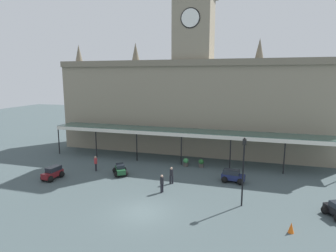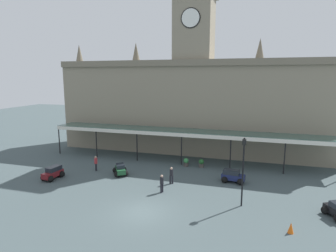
{
  "view_description": "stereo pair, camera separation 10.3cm",
  "coord_description": "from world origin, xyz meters",
  "px_view_note": "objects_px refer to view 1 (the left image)",
  "views": [
    {
      "loc": [
        7.73,
        -19.1,
        10.37
      ],
      "look_at": [
        0.0,
        7.04,
        5.6
      ],
      "focal_mm": 30.39,
      "sensor_mm": 36.0,
      "label": 1
    },
    {
      "loc": [
        7.83,
        -19.07,
        10.37
      ],
      "look_at": [
        0.0,
        7.04,
        5.6
      ],
      "focal_mm": 30.39,
      "sensor_mm": 36.0,
      "label": 2
    }
  ],
  "objects_px": {
    "car_maroon_estate": "(53,174)",
    "car_green_sedan": "(120,170)",
    "car_navy_estate": "(233,177)",
    "pedestrian_near_entrance": "(171,175)",
    "pedestrian_crossing_forecourt": "(96,163)",
    "planter_by_canopy": "(201,163)",
    "planter_near_kerb": "(186,162)",
    "traffic_cone": "(291,228)",
    "victorian_lamppost": "(243,165)",
    "pedestrian_beside_cars": "(162,183)"
  },
  "relations": [
    {
      "from": "pedestrian_beside_cars",
      "to": "planter_by_canopy",
      "type": "relative_size",
      "value": 1.74
    },
    {
      "from": "pedestrian_near_entrance",
      "to": "pedestrian_crossing_forecourt",
      "type": "distance_m",
      "value": 9.22
    },
    {
      "from": "car_maroon_estate",
      "to": "planter_by_canopy",
      "type": "bearing_deg",
      "value": 30.16
    },
    {
      "from": "traffic_cone",
      "to": "car_green_sedan",
      "type": "bearing_deg",
      "value": 155.93
    },
    {
      "from": "pedestrian_beside_cars",
      "to": "planter_by_canopy",
      "type": "bearing_deg",
      "value": 75.35
    },
    {
      "from": "car_maroon_estate",
      "to": "car_green_sedan",
      "type": "relative_size",
      "value": 1.03
    },
    {
      "from": "traffic_cone",
      "to": "planter_by_canopy",
      "type": "bearing_deg",
      "value": 124.07
    },
    {
      "from": "car_green_sedan",
      "to": "planter_by_canopy",
      "type": "relative_size",
      "value": 2.35
    },
    {
      "from": "car_maroon_estate",
      "to": "pedestrian_near_entrance",
      "type": "bearing_deg",
      "value": 10.34
    },
    {
      "from": "car_green_sedan",
      "to": "pedestrian_crossing_forecourt",
      "type": "xyz_separation_m",
      "value": [
        -3.18,
        0.43,
        0.41
      ]
    },
    {
      "from": "car_navy_estate",
      "to": "pedestrian_near_entrance",
      "type": "height_order",
      "value": "pedestrian_near_entrance"
    },
    {
      "from": "car_green_sedan",
      "to": "pedestrian_beside_cars",
      "type": "relative_size",
      "value": 1.35
    },
    {
      "from": "car_navy_estate",
      "to": "victorian_lamppost",
      "type": "height_order",
      "value": "victorian_lamppost"
    },
    {
      "from": "pedestrian_crossing_forecourt",
      "to": "victorian_lamppost",
      "type": "xyz_separation_m",
      "value": [
        15.91,
        -4.37,
        2.56
      ]
    },
    {
      "from": "pedestrian_beside_cars",
      "to": "victorian_lamppost",
      "type": "bearing_deg",
      "value": -5.78
    },
    {
      "from": "traffic_cone",
      "to": "planter_by_canopy",
      "type": "xyz_separation_m",
      "value": [
        -8.22,
        12.16,
        0.11
      ]
    },
    {
      "from": "car_navy_estate",
      "to": "planter_by_canopy",
      "type": "distance_m",
      "value": 5.4
    },
    {
      "from": "pedestrian_crossing_forecourt",
      "to": "planter_by_canopy",
      "type": "relative_size",
      "value": 1.74
    },
    {
      "from": "pedestrian_near_entrance",
      "to": "planter_near_kerb",
      "type": "xyz_separation_m",
      "value": [
        0.12,
        5.8,
        -0.42
      ]
    },
    {
      "from": "car_navy_estate",
      "to": "pedestrian_near_entrance",
      "type": "relative_size",
      "value": 1.4
    },
    {
      "from": "car_navy_estate",
      "to": "pedestrian_crossing_forecourt",
      "type": "height_order",
      "value": "pedestrian_crossing_forecourt"
    },
    {
      "from": "car_maroon_estate",
      "to": "planter_by_canopy",
      "type": "distance_m",
      "value": 16.09
    },
    {
      "from": "car_maroon_estate",
      "to": "pedestrian_beside_cars",
      "type": "bearing_deg",
      "value": -0.58
    },
    {
      "from": "pedestrian_beside_cars",
      "to": "car_navy_estate",
      "type": "bearing_deg",
      "value": 36.39
    },
    {
      "from": "car_navy_estate",
      "to": "planter_near_kerb",
      "type": "bearing_deg",
      "value": 146.63
    },
    {
      "from": "car_maroon_estate",
      "to": "traffic_cone",
      "type": "relative_size",
      "value": 3.11
    },
    {
      "from": "car_maroon_estate",
      "to": "pedestrian_crossing_forecourt",
      "type": "height_order",
      "value": "pedestrian_crossing_forecourt"
    },
    {
      "from": "pedestrian_beside_cars",
      "to": "pedestrian_near_entrance",
      "type": "xyz_separation_m",
      "value": [
        0.24,
        2.31,
        0.0
      ]
    },
    {
      "from": "car_maroon_estate",
      "to": "car_green_sedan",
      "type": "xyz_separation_m",
      "value": [
        6.07,
        3.1,
        -0.06
      ]
    },
    {
      "from": "car_green_sedan",
      "to": "traffic_cone",
      "type": "relative_size",
      "value": 3.0
    },
    {
      "from": "car_navy_estate",
      "to": "pedestrian_crossing_forecourt",
      "type": "relative_size",
      "value": 1.4
    },
    {
      "from": "pedestrian_crossing_forecourt",
      "to": "planter_near_kerb",
      "type": "height_order",
      "value": "pedestrian_crossing_forecourt"
    },
    {
      "from": "car_maroon_estate",
      "to": "car_green_sedan",
      "type": "distance_m",
      "value": 6.81
    },
    {
      "from": "car_maroon_estate",
      "to": "victorian_lamppost",
      "type": "xyz_separation_m",
      "value": [
        18.79,
        -0.83,
        2.91
      ]
    },
    {
      "from": "car_maroon_estate",
      "to": "planter_near_kerb",
      "type": "bearing_deg",
      "value": 33.38
    },
    {
      "from": "planter_by_canopy",
      "to": "planter_near_kerb",
      "type": "relative_size",
      "value": 1.0
    },
    {
      "from": "car_navy_estate",
      "to": "pedestrian_near_entrance",
      "type": "xyz_separation_m",
      "value": [
        -5.74,
        -2.1,
        0.34
      ]
    },
    {
      "from": "pedestrian_beside_cars",
      "to": "planter_near_kerb",
      "type": "xyz_separation_m",
      "value": [
        0.36,
        8.11,
        -0.42
      ]
    },
    {
      "from": "pedestrian_near_entrance",
      "to": "traffic_cone",
      "type": "xyz_separation_m",
      "value": [
        10.13,
        -6.27,
        -0.53
      ]
    },
    {
      "from": "car_green_sedan",
      "to": "pedestrian_near_entrance",
      "type": "bearing_deg",
      "value": -8.73
    },
    {
      "from": "car_navy_estate",
      "to": "car_maroon_estate",
      "type": "relative_size",
      "value": 1.01
    },
    {
      "from": "pedestrian_beside_cars",
      "to": "planter_near_kerb",
      "type": "distance_m",
      "value": 8.13
    },
    {
      "from": "pedestrian_near_entrance",
      "to": "planter_near_kerb",
      "type": "bearing_deg",
      "value": 88.81
    },
    {
      "from": "pedestrian_near_entrance",
      "to": "victorian_lamppost",
      "type": "relative_size",
      "value": 0.29
    },
    {
      "from": "pedestrian_beside_cars",
      "to": "pedestrian_crossing_forecourt",
      "type": "relative_size",
      "value": 1.0
    },
    {
      "from": "pedestrian_beside_cars",
      "to": "planter_by_canopy",
      "type": "height_order",
      "value": "pedestrian_beside_cars"
    },
    {
      "from": "car_maroon_estate",
      "to": "pedestrian_beside_cars",
      "type": "distance_m",
      "value": 11.77
    },
    {
      "from": "pedestrian_near_entrance",
      "to": "victorian_lamppost",
      "type": "height_order",
      "value": "victorian_lamppost"
    },
    {
      "from": "car_green_sedan",
      "to": "pedestrian_beside_cars",
      "type": "xyz_separation_m",
      "value": [
        5.7,
        -3.22,
        0.41
      ]
    },
    {
      "from": "pedestrian_near_entrance",
      "to": "traffic_cone",
      "type": "height_order",
      "value": "pedestrian_near_entrance"
    }
  ]
}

